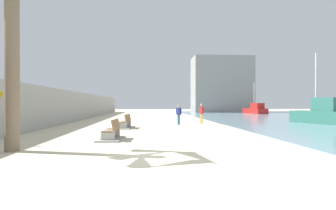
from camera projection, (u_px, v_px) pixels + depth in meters
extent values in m
plane|color=beige|center=(149.00, 121.00, 26.12)|extent=(120.00, 120.00, 0.00)
cube|color=#9E9E99|center=(70.00, 107.00, 25.54)|extent=(0.80, 64.00, 2.90)
cylinder|color=#7A6651|center=(12.00, 66.00, 9.58)|extent=(0.50, 0.50, 6.16)
cube|color=#9E9E99|center=(108.00, 136.00, 11.99)|extent=(0.61, 0.24, 0.50)
cube|color=#9E9E99|center=(114.00, 133.00, 13.39)|extent=(0.61, 0.24, 0.50)
cube|color=olive|center=(111.00, 130.00, 12.69)|extent=(0.60, 1.63, 0.06)
cube|color=olive|center=(116.00, 124.00, 12.69)|extent=(0.26, 1.61, 0.50)
cube|color=#9E9E99|center=(111.00, 139.00, 12.69)|extent=(1.23, 2.16, 0.08)
cube|color=#9E9E99|center=(122.00, 125.00, 17.98)|extent=(0.62, 0.28, 0.50)
cube|color=#9E9E99|center=(127.00, 124.00, 19.38)|extent=(0.62, 0.28, 0.50)
cube|color=olive|center=(125.00, 122.00, 18.68)|extent=(0.71, 1.65, 0.06)
cube|color=olive|center=(128.00, 118.00, 18.67)|extent=(0.37, 1.61, 0.50)
cube|color=#9E9E99|center=(125.00, 128.00, 18.68)|extent=(1.37, 2.23, 0.08)
cylinder|color=gold|center=(201.00, 119.00, 23.18)|extent=(0.12, 0.12, 0.86)
cylinder|color=gold|center=(202.00, 119.00, 23.09)|extent=(0.12, 0.12, 0.86)
cube|color=#B22D33|center=(201.00, 110.00, 23.13)|extent=(0.35, 0.36, 0.61)
sphere|color=tan|center=(201.00, 105.00, 23.13)|extent=(0.23, 0.23, 0.23)
cylinder|color=#B22D33|center=(199.00, 110.00, 23.28)|extent=(0.09, 0.09, 0.55)
cylinder|color=#B22D33|center=(204.00, 110.00, 22.98)|extent=(0.09, 0.09, 0.55)
cylinder|color=teal|center=(179.00, 120.00, 21.74)|extent=(0.12, 0.12, 0.81)
cylinder|color=teal|center=(178.00, 120.00, 21.82)|extent=(0.12, 0.12, 0.81)
cube|color=navy|center=(179.00, 111.00, 21.77)|extent=(0.36, 0.35, 0.57)
sphere|color=tan|center=(179.00, 106.00, 21.77)|extent=(0.22, 0.22, 0.22)
cylinder|color=navy|center=(181.00, 111.00, 21.64)|extent=(0.09, 0.09, 0.52)
cylinder|color=navy|center=(177.00, 111.00, 21.91)|extent=(0.09, 0.09, 0.52)
cube|color=red|center=(255.00, 111.00, 46.58)|extent=(2.78, 5.30, 0.88)
cube|color=red|center=(257.00, 106.00, 45.85)|extent=(1.73, 2.42, 0.94)
cylinder|color=silver|center=(254.00, 95.00, 46.82)|extent=(0.12, 0.12, 4.58)
cube|color=#337060|center=(318.00, 117.00, 22.76)|extent=(3.10, 4.90, 1.06)
cube|color=#337060|center=(326.00, 104.00, 22.13)|extent=(1.77, 2.30, 1.13)
cylinder|color=silver|center=(316.00, 82.00, 22.96)|extent=(0.12, 0.12, 4.99)
cube|color=gray|center=(222.00, 85.00, 55.17)|extent=(12.00, 6.00, 11.34)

